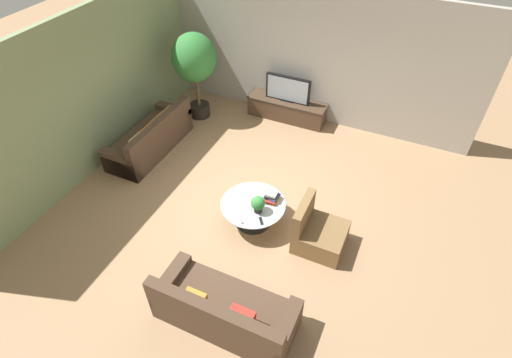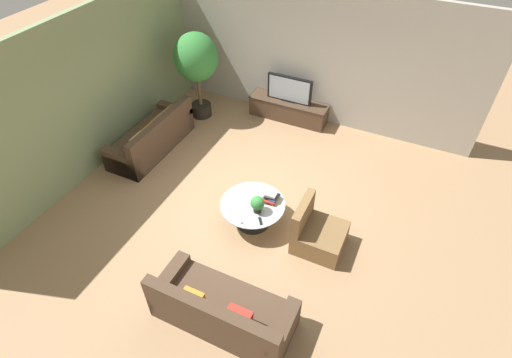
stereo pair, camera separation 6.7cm
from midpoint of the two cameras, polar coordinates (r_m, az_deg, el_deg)
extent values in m
plane|color=#9E7A56|center=(7.52, -1.26, -3.20)|extent=(24.00, 24.00, 0.00)
cube|color=#A39E93|center=(9.16, 8.08, 16.95)|extent=(7.40, 0.12, 3.00)
cube|color=gray|center=(8.42, -21.54, 12.00)|extent=(0.12, 7.40, 3.00)
cube|color=#473323|center=(9.59, 4.83, 9.85)|extent=(1.83, 0.48, 0.48)
cube|color=#2D2823|center=(9.47, 4.91, 11.03)|extent=(1.87, 0.50, 0.02)
cube|color=black|center=(9.31, 5.02, 12.67)|extent=(1.05, 0.08, 0.60)
cube|color=#99A8B7|center=(9.28, 4.93, 12.56)|extent=(0.97, 0.00, 0.54)
cube|color=black|center=(9.46, 4.92, 11.14)|extent=(0.32, 0.13, 0.02)
cylinder|color=black|center=(7.16, -0.20, -6.02)|extent=(0.62, 0.62, 0.02)
cylinder|color=black|center=(7.01, -0.20, -4.91)|extent=(0.10, 0.10, 0.43)
cylinder|color=#A8B2B7|center=(6.85, -0.21, -3.63)|extent=(1.12, 1.12, 0.02)
cube|color=#4C3828|center=(8.89, -14.53, 5.37)|extent=(0.84, 2.08, 0.42)
cube|color=#4C3828|center=(8.47, -13.17, 7.09)|extent=(0.16, 2.08, 0.42)
cube|color=#4C3828|center=(9.45, -11.23, 8.81)|extent=(0.84, 0.20, 0.54)
cube|color=#4C3828|center=(8.33, -18.37, 2.10)|extent=(0.84, 0.20, 0.54)
cube|color=olive|center=(8.94, -11.91, 8.97)|extent=(0.18, 0.36, 0.34)
cube|color=olive|center=(8.70, -13.28, 7.73)|extent=(0.17, 0.36, 0.34)
cube|color=orange|center=(8.47, -14.71, 6.38)|extent=(0.13, 0.35, 0.32)
cube|color=tan|center=(8.25, -16.23, 5.00)|extent=(0.13, 0.36, 0.33)
cube|color=#4C3828|center=(5.93, -4.22, -18.22)|extent=(1.98, 0.84, 0.42)
cube|color=#4C3828|center=(5.43, -6.26, -18.81)|extent=(1.98, 0.16, 0.42)
cube|color=#4C3828|center=(5.69, 4.20, -21.26)|extent=(0.20, 0.84, 0.54)
cube|color=#4C3828|center=(6.18, -11.75, -14.55)|extent=(0.20, 0.84, 0.54)
cube|color=#B23328|center=(5.45, -2.01, -19.22)|extent=(0.34, 0.17, 0.32)
cube|color=orange|center=(5.66, -8.50, -16.50)|extent=(0.30, 0.12, 0.27)
cube|color=brown|center=(6.76, 9.36, -8.26)|extent=(0.80, 0.76, 0.40)
cube|color=brown|center=(6.49, 7.02, -4.93)|extent=(0.14, 0.76, 0.46)
cylinder|color=black|center=(9.82, -7.60, 9.83)|extent=(0.47, 0.47, 0.30)
cylinder|color=brown|center=(9.58, -7.86, 12.20)|extent=(0.08, 0.08, 0.64)
ellipsoid|color=#337F38|center=(9.18, -8.37, 16.84)|extent=(0.98, 0.98, 1.08)
cylinder|color=black|center=(6.69, 0.50, -4.34)|extent=(0.14, 0.14, 0.09)
sphere|color=#337F38|center=(6.59, 0.50, -3.46)|extent=(0.24, 0.24, 0.24)
cube|color=gold|center=(6.91, 2.53, -2.84)|extent=(0.25, 0.28, 0.04)
cube|color=#A32823|center=(6.88, 2.45, -2.74)|extent=(0.24, 0.29, 0.03)
cube|color=#2D4C84|center=(6.87, 2.55, -2.46)|extent=(0.25, 0.25, 0.03)
cube|color=#232326|center=(6.84, 2.44, -2.33)|extent=(0.23, 0.22, 0.03)
cube|color=beige|center=(6.82, 2.50, -2.09)|extent=(0.19, 0.18, 0.04)
cube|color=black|center=(6.57, 0.92, -6.01)|extent=(0.13, 0.15, 0.02)
cube|color=gray|center=(6.59, -1.94, -5.82)|extent=(0.14, 0.14, 0.02)
camera|label=1|loc=(0.03, -89.73, 0.25)|focal=28.00mm
camera|label=2|loc=(0.03, 90.27, -0.25)|focal=28.00mm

